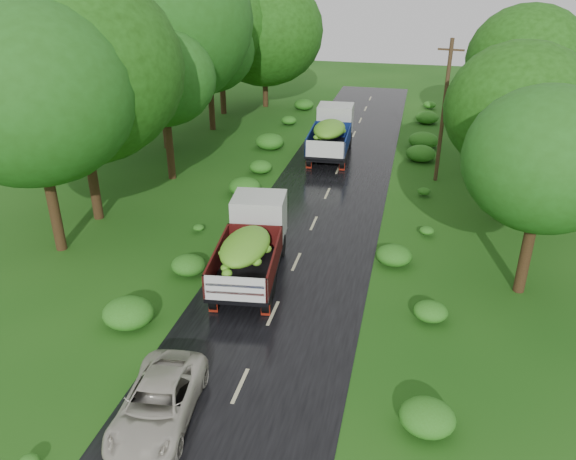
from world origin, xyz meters
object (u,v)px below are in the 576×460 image
(truck_near, at_px, (252,241))
(truck_far, at_px, (332,131))
(car, at_px, (158,403))
(utility_pole, at_px, (444,111))

(truck_near, height_order, truck_far, truck_far)
(truck_near, relative_size, car, 1.55)
(car, bearing_deg, truck_far, 81.46)
(utility_pole, bearing_deg, truck_far, 163.21)
(truck_near, xyz_separation_m, utility_pole, (7.39, 12.99, 2.60))
(truck_far, distance_m, car, 24.77)
(truck_near, bearing_deg, car, -98.57)
(truck_far, bearing_deg, utility_pole, -28.68)
(truck_far, bearing_deg, car, -94.67)
(truck_near, height_order, car, truck_near)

